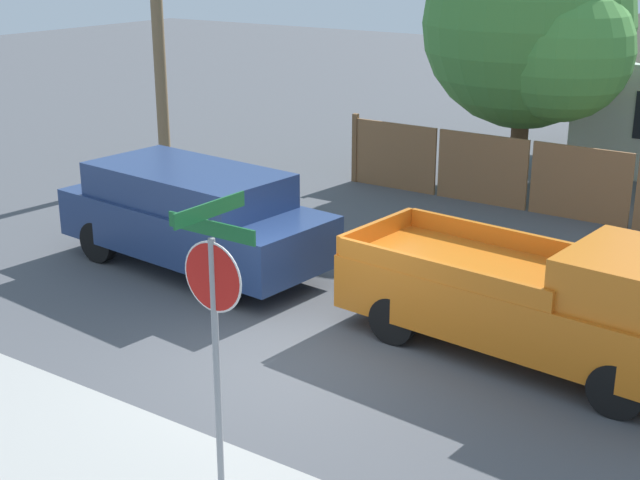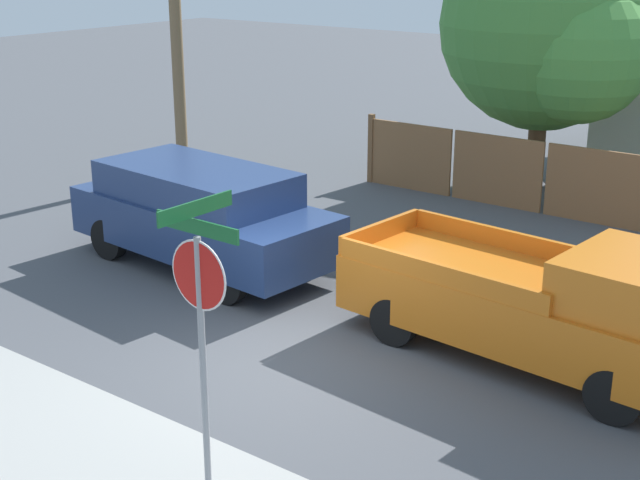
{
  "view_description": "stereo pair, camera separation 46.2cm",
  "coord_description": "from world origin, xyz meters",
  "px_view_note": "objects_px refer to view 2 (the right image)",
  "views": [
    {
      "loc": [
        6.47,
        -8.7,
        5.43
      ],
      "look_at": [
        0.08,
        0.64,
        1.6
      ],
      "focal_mm": 50.0,
      "sensor_mm": 36.0,
      "label": 1
    },
    {
      "loc": [
        6.85,
        -8.43,
        5.43
      ],
      "look_at": [
        0.08,
        0.64,
        1.6
      ],
      "focal_mm": 50.0,
      "sensor_mm": 36.0,
      "label": 2
    }
  ],
  "objects_px": {
    "oak_tree": "(553,30)",
    "stop_sign": "(200,299)",
    "red_suv": "(201,213)",
    "orange_pickup": "(547,304)"
  },
  "relations": [
    {
      "from": "red_suv",
      "to": "stop_sign",
      "type": "xyz_separation_m",
      "value": [
        4.75,
        -4.87,
        1.18
      ]
    },
    {
      "from": "oak_tree",
      "to": "stop_sign",
      "type": "relative_size",
      "value": 1.91
    },
    {
      "from": "red_suv",
      "to": "orange_pickup",
      "type": "relative_size",
      "value": 0.96
    },
    {
      "from": "oak_tree",
      "to": "stop_sign",
      "type": "bearing_deg",
      "value": -80.98
    },
    {
      "from": "red_suv",
      "to": "oak_tree",
      "type": "bearing_deg",
      "value": 77.37
    },
    {
      "from": "stop_sign",
      "to": "orange_pickup",
      "type": "bearing_deg",
      "value": 73.02
    },
    {
      "from": "red_suv",
      "to": "orange_pickup",
      "type": "xyz_separation_m",
      "value": [
        6.32,
        -0.02,
        -0.11
      ]
    },
    {
      "from": "orange_pickup",
      "to": "stop_sign",
      "type": "xyz_separation_m",
      "value": [
        -1.57,
        -4.85,
        1.29
      ]
    },
    {
      "from": "red_suv",
      "to": "stop_sign",
      "type": "relative_size",
      "value": 1.64
    },
    {
      "from": "red_suv",
      "to": "orange_pickup",
      "type": "distance_m",
      "value": 6.32
    }
  ]
}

